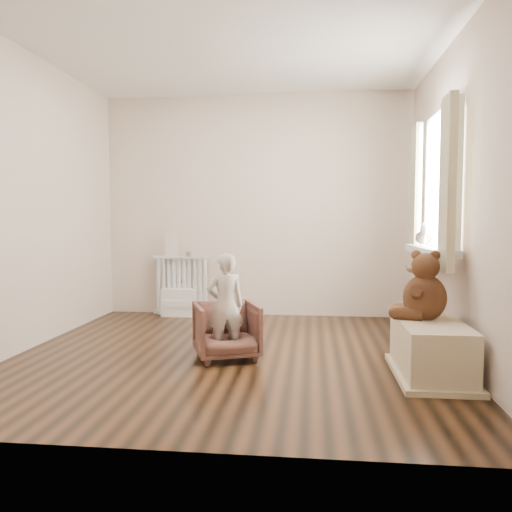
# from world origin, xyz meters

# --- Properties ---
(floor) EXTENTS (3.60, 3.60, 0.01)m
(floor) POSITION_xyz_m (0.00, 0.00, 0.00)
(floor) COLOR black
(floor) RESTS_ON ground
(ceiling) EXTENTS (3.60, 3.60, 0.01)m
(ceiling) POSITION_xyz_m (0.00, 0.00, 2.60)
(ceiling) COLOR white
(ceiling) RESTS_ON ground
(back_wall) EXTENTS (3.60, 0.02, 2.60)m
(back_wall) POSITION_xyz_m (0.00, 1.80, 1.30)
(back_wall) COLOR beige
(back_wall) RESTS_ON ground
(front_wall) EXTENTS (3.60, 0.02, 2.60)m
(front_wall) POSITION_xyz_m (0.00, -1.80, 1.30)
(front_wall) COLOR beige
(front_wall) RESTS_ON ground
(left_wall) EXTENTS (0.02, 3.60, 2.60)m
(left_wall) POSITION_xyz_m (-1.80, 0.00, 1.30)
(left_wall) COLOR beige
(left_wall) RESTS_ON ground
(right_wall) EXTENTS (0.02, 3.60, 2.60)m
(right_wall) POSITION_xyz_m (1.80, 0.00, 1.30)
(right_wall) COLOR beige
(right_wall) RESTS_ON ground
(window) EXTENTS (0.03, 0.90, 1.10)m
(window) POSITION_xyz_m (1.76, 0.30, 1.45)
(window) COLOR white
(window) RESTS_ON right_wall
(window_sill) EXTENTS (0.22, 1.10, 0.06)m
(window_sill) POSITION_xyz_m (1.67, 0.30, 0.87)
(window_sill) COLOR silver
(window_sill) RESTS_ON right_wall
(curtain_left) EXTENTS (0.06, 0.26, 1.30)m
(curtain_left) POSITION_xyz_m (1.65, -0.27, 1.39)
(curtain_left) COLOR beige
(curtain_left) RESTS_ON right_wall
(curtain_right) EXTENTS (0.06, 0.26, 1.30)m
(curtain_right) POSITION_xyz_m (1.65, 0.87, 1.39)
(curtain_right) COLOR beige
(curtain_right) RESTS_ON right_wall
(radiator) EXTENTS (0.67, 0.13, 0.70)m
(radiator) POSITION_xyz_m (-0.88, 1.68, 0.39)
(radiator) COLOR silver
(radiator) RESTS_ON floor
(paper_doll) EXTENTS (0.16, 0.01, 0.27)m
(paper_doll) POSITION_xyz_m (-1.00, 1.68, 0.84)
(paper_doll) COLOR beige
(paper_doll) RESTS_ON radiator
(tin_a) EXTENTS (0.10, 0.10, 0.06)m
(tin_a) POSITION_xyz_m (-0.77, 1.68, 0.73)
(tin_a) COLOR #A59E8C
(tin_a) RESTS_ON radiator
(toy_vanity) EXTENTS (0.37, 0.27, 0.59)m
(toy_vanity) POSITION_xyz_m (-0.91, 1.65, 0.28)
(toy_vanity) COLOR silver
(toy_vanity) RESTS_ON floor
(armchair) EXTENTS (0.64, 0.65, 0.46)m
(armchair) POSITION_xyz_m (-0.03, -0.14, 0.23)
(armchair) COLOR brown
(armchair) RESTS_ON floor
(child) EXTENTS (0.36, 0.30, 0.84)m
(child) POSITION_xyz_m (-0.03, -0.19, 0.44)
(child) COLOR beige
(child) RESTS_ON armchair
(toy_bench) EXTENTS (0.45, 0.85, 0.40)m
(toy_bench) POSITION_xyz_m (1.52, -0.45, 0.20)
(toy_bench) COLOR beige
(toy_bench) RESTS_ON floor
(teddy_bear) EXTENTS (0.48, 0.41, 0.50)m
(teddy_bear) POSITION_xyz_m (1.49, -0.34, 0.67)
(teddy_bear) COLOR #351C0E
(teddy_bear) RESTS_ON toy_bench
(plush_cat) EXTENTS (0.18, 0.25, 0.20)m
(plush_cat) POSITION_xyz_m (1.66, 0.52, 1.00)
(plush_cat) COLOR #6B635C
(plush_cat) RESTS_ON window_sill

